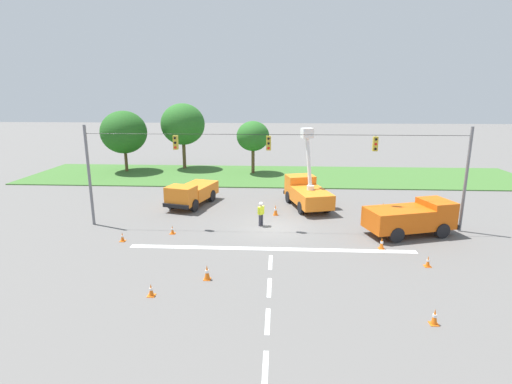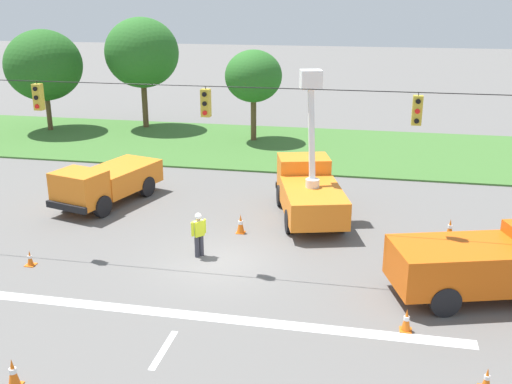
# 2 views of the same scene
# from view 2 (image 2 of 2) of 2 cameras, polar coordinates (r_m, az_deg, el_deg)

# --- Properties ---
(ground_plane) EXTENTS (200.00, 200.00, 0.00)m
(ground_plane) POSITION_cam_2_polar(r_m,az_deg,el_deg) (22.78, -3.66, -6.65)
(ground_plane) COLOR #605E5B
(grass_verge) EXTENTS (56.00, 12.00, 0.10)m
(grass_verge) POSITION_cam_2_polar(r_m,az_deg,el_deg) (39.49, 3.05, 4.29)
(grass_verge) COLOR #3D6B2D
(grass_verge) RESTS_ON ground
(lane_markings) EXTENTS (17.60, 15.25, 0.01)m
(lane_markings) POSITION_cam_2_polar(r_m,az_deg,el_deg) (18.18, -8.22, -13.77)
(lane_markings) COLOR silver
(lane_markings) RESTS_ON ground
(signal_gantry) EXTENTS (26.20, 0.33, 7.20)m
(signal_gantry) POSITION_cam_2_polar(r_m,az_deg,el_deg) (21.30, -3.95, 4.22)
(signal_gantry) COLOR slate
(signal_gantry) RESTS_ON ground
(tree_far_west) EXTENTS (5.34, 5.78, 7.29)m
(tree_far_west) POSITION_cam_2_polar(r_m,az_deg,el_deg) (46.24, -19.57, 11.30)
(tree_far_west) COLOR brown
(tree_far_west) RESTS_ON ground
(tree_west) EXTENTS (5.36, 5.17, 8.09)m
(tree_west) POSITION_cam_2_polar(r_m,az_deg,el_deg) (45.32, -10.82, 12.88)
(tree_west) COLOR brown
(tree_west) RESTS_ON ground
(tree_centre) EXTENTS (3.80, 4.13, 6.16)m
(tree_centre) POSITION_cam_2_polar(r_m,az_deg,el_deg) (40.50, -0.24, 10.96)
(tree_centre) COLOR brown
(tree_centre) RESTS_ON ground
(utility_truck_bucket_lift) EXTENTS (3.95, 6.44, 6.54)m
(utility_truck_bucket_lift) POSITION_cam_2_polar(r_m,az_deg,el_deg) (26.94, 5.07, 0.39)
(utility_truck_bucket_lift) COLOR orange
(utility_truck_bucket_lift) RESTS_ON ground
(utility_truck_support_near) EXTENTS (3.77, 6.21, 2.04)m
(utility_truck_support_near) POSITION_cam_2_polar(r_m,az_deg,el_deg) (29.47, -14.09, 0.96)
(utility_truck_support_near) COLOR orange
(utility_truck_support_near) RESTS_ON ground
(utility_truck_support_far) EXTENTS (6.41, 4.04, 2.28)m
(utility_truck_support_far) POSITION_cam_2_polar(r_m,az_deg,el_deg) (21.17, 21.03, -6.32)
(utility_truck_support_far) COLOR #D6560F
(utility_truck_support_far) RESTS_ON ground
(road_worker) EXTENTS (0.47, 0.52, 1.77)m
(road_worker) POSITION_cam_2_polar(r_m,az_deg,el_deg) (22.92, -5.48, -3.82)
(road_worker) COLOR #383842
(road_worker) RESTS_ON ground
(traffic_cone_foreground_left) EXTENTS (0.36, 0.36, 0.83)m
(traffic_cone_foreground_left) POSITION_cam_2_polar(r_m,az_deg,el_deg) (25.25, -1.48, -3.03)
(traffic_cone_foreground_left) COLOR orange
(traffic_cone_foreground_left) RESTS_ON ground
(traffic_cone_mid_left) EXTENTS (0.36, 0.36, 0.77)m
(traffic_cone_mid_left) POSITION_cam_2_polar(r_m,az_deg,el_deg) (26.16, 17.99, -3.26)
(traffic_cone_mid_left) COLOR orange
(traffic_cone_mid_left) RESTS_ON ground
(traffic_cone_mid_right) EXTENTS (0.36, 0.36, 0.80)m
(traffic_cone_mid_right) POSITION_cam_2_polar(r_m,az_deg,el_deg) (17.17, -22.14, -15.64)
(traffic_cone_mid_right) COLOR orange
(traffic_cone_mid_right) RESTS_ON ground
(traffic_cone_near_bucket) EXTENTS (0.36, 0.36, 0.60)m
(traffic_cone_near_bucket) POSITION_cam_2_polar(r_m,az_deg,el_deg) (23.87, -20.73, -5.93)
(traffic_cone_near_bucket) COLOR orange
(traffic_cone_near_bucket) RESTS_ON ground
(traffic_cone_lane_edge_a) EXTENTS (0.36, 0.36, 0.62)m
(traffic_cone_lane_edge_a) POSITION_cam_2_polar(r_m,az_deg,el_deg) (16.98, 21.12, -16.30)
(traffic_cone_lane_edge_a) COLOR orange
(traffic_cone_lane_edge_a) RESTS_ON ground
(traffic_cone_far_left) EXTENTS (0.36, 0.36, 0.73)m
(traffic_cone_far_left) POSITION_cam_2_polar(r_m,az_deg,el_deg) (18.81, 14.14, -11.73)
(traffic_cone_far_left) COLOR orange
(traffic_cone_far_left) RESTS_ON ground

